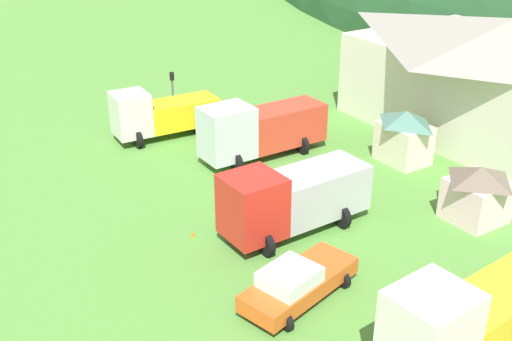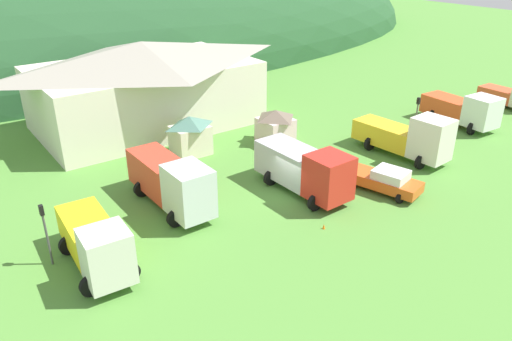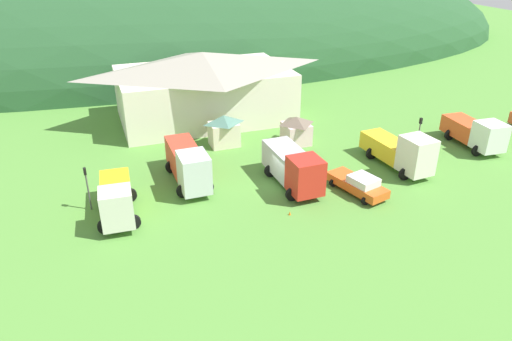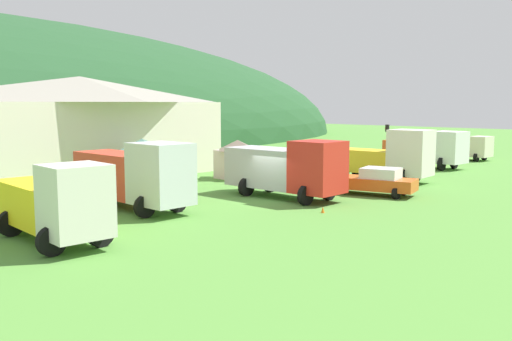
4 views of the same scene
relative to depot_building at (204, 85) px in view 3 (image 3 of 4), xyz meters
The scene contains 14 objects.
ground_plane 18.74m from the depot_building, 85.18° to the right, with size 200.00×200.00×0.00m, color #518C38.
forested_hill_backdrop 38.26m from the depot_building, 87.68° to the left, with size 141.16×60.00×33.88m, color #234C28.
depot_building is the anchor object (origin of this frame).
play_shed_cream 8.62m from the depot_building, 91.28° to the right, with size 3.02×2.40×3.16m.
play_shed_pink 12.57m from the depot_building, 56.86° to the right, with size 2.69×2.75×2.84m.
flatbed_truck_yellow 22.06m from the depot_building, 121.45° to the right, with size 3.24×6.91×3.26m.
tow_truck_silver 16.18m from the depot_building, 109.28° to the right, with size 3.10×7.91×3.57m.
crane_truck_red 18.91m from the depot_building, 81.55° to the right, with size 3.34×7.45×3.44m.
heavy_rig_striped 23.07m from the depot_building, 55.23° to the right, with size 3.42×7.97×3.70m.
heavy_rig_white 28.74m from the depot_building, 37.03° to the right, with size 3.46×7.08×3.19m.
service_pickup_orange 22.87m from the depot_building, 71.33° to the right, with size 3.27×5.68×1.66m.
traffic_light_west 21.51m from the depot_building, 128.46° to the right, with size 0.20×0.32×3.56m.
traffic_light_east 23.56m from the depot_building, 46.71° to the right, with size 0.20×0.32×3.88m.
traffic_cone_near_pickup 23.06m from the depot_building, 88.27° to the right, with size 0.36×0.36×0.64m, color orange.
Camera 3 is at (-13.64, -32.34, 18.97)m, focal length 33.36 mm.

